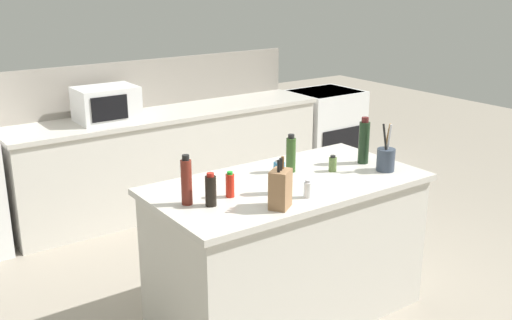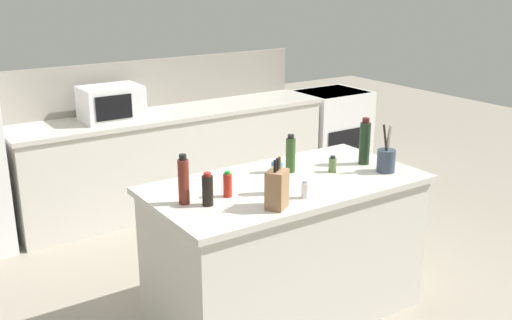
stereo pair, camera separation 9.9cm
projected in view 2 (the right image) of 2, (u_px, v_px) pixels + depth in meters
The scene contains 16 objects.
ground_plane at pixel (285, 312), 4.05m from camera, with size 14.00×14.00×0.00m, color gray.
back_counter_run at pixel (176, 158), 5.81m from camera, with size 3.09×0.66×0.94m.
wall_backsplash at pixel (159, 82), 5.85m from camera, with size 3.05×0.03×0.46m, color gray.
kitchen_island at pixel (286, 249), 3.91m from camera, with size 1.76×0.91×0.94m.
range_oven at pixel (331, 130), 6.86m from camera, with size 0.76×0.65×0.92m.
microwave at pixel (111, 103), 5.30m from camera, with size 0.52×0.39×0.30m.
knife_block at pixel (277, 189), 3.31m from camera, with size 0.16×0.16×0.29m.
utensil_crock at pixel (386, 160), 3.93m from camera, with size 0.12×0.12×0.32m.
hot_sauce_bottle at pixel (228, 185), 3.50m from camera, with size 0.05×0.05×0.16m.
wine_bottle at pixel (364, 142), 4.08m from camera, with size 0.07×0.07×0.32m.
soy_sauce_bottle at pixel (208, 190), 3.36m from camera, with size 0.06×0.06×0.19m.
spice_jar_oregano at pixel (333, 165), 3.94m from camera, with size 0.05×0.05×0.11m.
salt_shaker at pixel (305, 190), 3.48m from camera, with size 0.05×0.05×0.11m.
dish_soap_bottle at pixel (277, 177), 3.53m from camera, with size 0.07×0.07×0.21m.
olive_oil_bottle at pixel (291, 154), 3.92m from camera, with size 0.06×0.06×0.25m.
vinegar_bottle at pixel (184, 181), 3.37m from camera, with size 0.06×0.06×0.29m.
Camera 2 is at (-2.14, -2.85, 2.20)m, focal length 42.00 mm.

